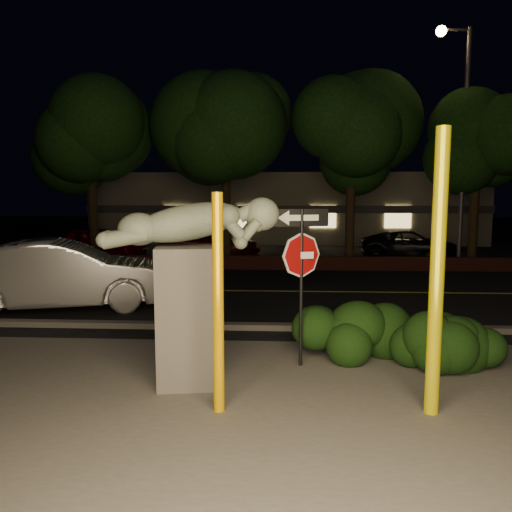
{
  "coord_description": "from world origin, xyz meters",
  "views": [
    {
      "loc": [
        -0.17,
        -7.23,
        2.8
      ],
      "look_at": [
        -0.69,
        2.46,
        1.6
      ],
      "focal_mm": 35.0,
      "sensor_mm": 36.0,
      "label": 1
    }
  ],
  "objects": [
    {
      "name": "yellow_pole_right",
      "position": [
        1.75,
        -1.02,
        1.81
      ],
      "size": [
        0.18,
        0.18,
        3.61
      ],
      "primitive_type": "cylinder",
      "color": "yellow",
      "rests_on": "ground"
    },
    {
      "name": "road",
      "position": [
        0.0,
        7.0,
        0.01
      ],
      "size": [
        80.0,
        8.0,
        0.01
      ],
      "primitive_type": "cube",
      "color": "black",
      "rests_on": "ground"
    },
    {
      "name": "tree_far_d",
      "position": [
        7.5,
        13.3,
        5.42
      ],
      "size": [
        4.4,
        4.4,
        7.42
      ],
      "color": "black",
      "rests_on": "ground"
    },
    {
      "name": "curb",
      "position": [
        0.0,
        2.9,
        0.06
      ],
      "size": [
        80.0,
        0.25,
        0.12
      ],
      "primitive_type": "cube",
      "color": "#4C4944",
      "rests_on": "ground"
    },
    {
      "name": "tree_far_b",
      "position": [
        -2.5,
        13.2,
        6.05
      ],
      "size": [
        5.2,
        5.2,
        8.41
      ],
      "color": "black",
      "rests_on": "ground"
    },
    {
      "name": "building",
      "position": [
        0.0,
        24.99,
        2.0
      ],
      "size": [
        22.0,
        10.2,
        4.0
      ],
      "color": "#6E6A58",
      "rests_on": "ground"
    },
    {
      "name": "hedge_right",
      "position": [
        2.52,
        0.7,
        0.61
      ],
      "size": [
        1.95,
        1.19,
        1.21
      ],
      "primitive_type": "ellipsoid",
      "rotation": [
        0.0,
        0.0,
        -0.11
      ],
      "color": "black",
      "rests_on": "ground"
    },
    {
      "name": "streetlight",
      "position": [
        6.67,
        12.97,
        5.45
      ],
      "size": [
        1.38,
        0.4,
        9.15
      ],
      "rotation": [
        0.0,
        0.0,
        0.07
      ],
      "color": "#47474B",
      "rests_on": "ground"
    },
    {
      "name": "parked_car_darkred",
      "position": [
        -3.42,
        14.54,
        0.67
      ],
      "size": [
        4.94,
        3.14,
        1.33
      ],
      "primitive_type": "imported",
      "rotation": [
        0.0,
        0.0,
        1.87
      ],
      "color": "#39070B",
      "rests_on": "ground"
    },
    {
      "name": "lane_marking",
      "position": [
        0.0,
        7.0,
        0.02
      ],
      "size": [
        80.0,
        0.12,
        0.0
      ],
      "primitive_type": "cube",
      "color": "#B4B048",
      "rests_on": "road"
    },
    {
      "name": "tree_far_a",
      "position": [
        -8.0,
        13.0,
        5.34
      ],
      "size": [
        4.6,
        4.6,
        7.43
      ],
      "color": "black",
      "rests_on": "ground"
    },
    {
      "name": "signpost",
      "position": [
        0.13,
        0.68,
        1.83
      ],
      "size": [
        0.85,
        0.22,
        2.57
      ],
      "rotation": [
        0.0,
        0.0,
        0.23
      ],
      "color": "black",
      "rests_on": "ground"
    },
    {
      "name": "silver_sedan",
      "position": [
        -5.53,
        4.47,
        0.85
      ],
      "size": [
        5.49,
        3.23,
        1.71
      ],
      "primitive_type": "imported",
      "rotation": [
        0.0,
        0.0,
        1.86
      ],
      "color": "silver",
      "rests_on": "ground"
    },
    {
      "name": "hedge_far_right",
      "position": [
        2.27,
        0.71,
        0.54
      ],
      "size": [
        1.79,
        1.46,
        1.07
      ],
      "primitive_type": "ellipsoid",
      "rotation": [
        0.0,
        0.0,
        -0.38
      ],
      "color": "black",
      "rests_on": "ground"
    },
    {
      "name": "parking_lot",
      "position": [
        0.0,
        17.0,
        0.01
      ],
      "size": [
        40.0,
        12.0,
        0.01
      ],
      "primitive_type": "cube",
      "color": "black",
      "rests_on": "ground"
    },
    {
      "name": "brick_wall",
      "position": [
        0.0,
        11.3,
        0.25
      ],
      "size": [
        40.0,
        0.35,
        0.5
      ],
      "primitive_type": "cube",
      "color": "#4C1E18",
      "rests_on": "ground"
    },
    {
      "name": "tree_far_c",
      "position": [
        2.5,
        12.8,
        5.66
      ],
      "size": [
        4.8,
        4.8,
        7.84
      ],
      "color": "black",
      "rests_on": "ground"
    },
    {
      "name": "yellow_pole_left",
      "position": [
        -0.97,
        -1.11,
        1.42
      ],
      "size": [
        0.14,
        0.14,
        2.83
      ],
      "primitive_type": "cylinder",
      "color": "#FFB900",
      "rests_on": "ground"
    },
    {
      "name": "hedge_center",
      "position": [
        0.99,
        1.02,
        0.57
      ],
      "size": [
        2.4,
        1.83,
        1.13
      ],
      "primitive_type": "ellipsoid",
      "rotation": [
        0.0,
        0.0,
        -0.43
      ],
      "color": "black",
      "rests_on": "ground"
    },
    {
      "name": "parked_car_red",
      "position": [
        -8.13,
        13.84,
        0.72
      ],
      "size": [
        4.51,
        2.79,
        1.43
      ],
      "primitive_type": "imported",
      "rotation": [
        0.0,
        0.0,
        1.29
      ],
      "color": "maroon",
      "rests_on": "ground"
    },
    {
      "name": "sculpture",
      "position": [
        -1.53,
        -0.18,
        1.7
      ],
      "size": [
        2.59,
        1.04,
        2.76
      ],
      "rotation": [
        0.0,
        0.0,
        0.15
      ],
      "color": "#4C4944",
      "rests_on": "ground"
    },
    {
      "name": "patio",
      "position": [
        0.0,
        -1.0,
        0.01
      ],
      "size": [
        14.0,
        6.0,
        0.02
      ],
      "primitive_type": "cube",
      "color": "#4C4944",
      "rests_on": "ground"
    },
    {
      "name": "parked_car_dark",
      "position": [
        5.48,
        15.0,
        0.6
      ],
      "size": [
        4.6,
        2.68,
        1.2
      ],
      "primitive_type": "imported",
      "rotation": [
        0.0,
        0.0,
        1.41
      ],
      "color": "black",
      "rests_on": "ground"
    },
    {
      "name": "ground",
      "position": [
        0.0,
        10.0,
        0.0
      ],
      "size": [
        90.0,
        90.0,
        0.0
      ],
      "primitive_type": "plane",
      "color": "black",
      "rests_on": "ground"
    }
  ]
}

